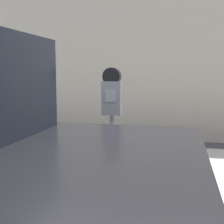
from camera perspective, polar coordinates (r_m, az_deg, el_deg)
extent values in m
cube|color=#BCB7AD|center=(4.53, 3.88, -11.10)|extent=(24.00, 2.80, 0.15)
cube|color=beige|center=(7.12, 6.73, 16.97)|extent=(24.00, 0.30, 5.41)
cylinder|color=gray|center=(3.22, 0.00, -8.72)|extent=(0.06, 0.06, 0.93)
cube|color=slate|center=(3.11, 0.00, 2.57)|extent=(0.19, 0.14, 0.33)
cube|color=gray|center=(3.03, -0.26, 2.92)|extent=(0.10, 0.01, 0.12)
cylinder|color=black|center=(3.10, 0.00, 6.53)|extent=(0.17, 0.11, 0.17)
cylinder|color=black|center=(2.70, -6.98, -18.94)|extent=(0.63, 0.24, 0.62)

